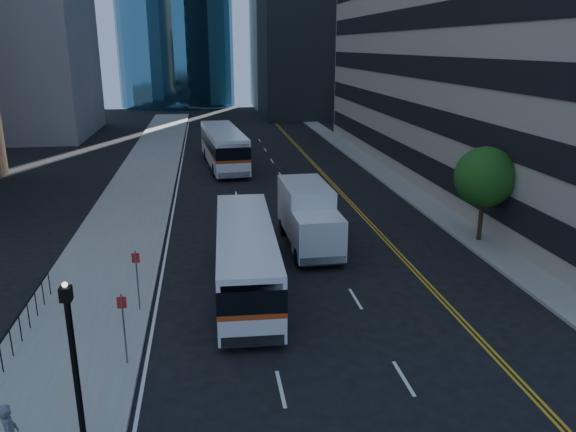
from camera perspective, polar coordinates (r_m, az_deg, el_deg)
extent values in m
plane|color=black|center=(22.34, 6.95, -10.60)|extent=(160.00, 160.00, 0.00)
cube|color=gray|center=(45.51, -14.48, 3.42)|extent=(5.00, 90.00, 0.15)
cube|color=gray|center=(47.49, 9.64, 4.28)|extent=(2.00, 90.00, 0.15)
cylinder|color=#332114|center=(32.00, 18.97, -0.41)|extent=(0.24, 0.24, 2.20)
sphere|color=#194A15|center=(31.41, 19.38, 3.77)|extent=(3.20, 3.20, 3.20)
cylinder|color=black|center=(15.73, -20.72, -14.97)|extent=(0.16, 0.16, 4.20)
cube|color=black|center=(14.70, -21.64, -7.36)|extent=(0.28, 0.28, 0.36)
cube|color=silver|center=(24.67, -4.29, -5.64)|extent=(2.75, 11.14, 1.01)
cube|color=#C13D12|center=(24.45, -4.32, -4.34)|extent=(2.78, 11.16, 0.20)
cube|color=black|center=(24.27, -4.34, -3.23)|extent=(2.78, 11.16, 0.83)
cube|color=silver|center=(24.04, -4.38, -1.68)|extent=(2.75, 11.14, 0.46)
cylinder|color=black|center=(21.80, -6.77, -9.97)|extent=(0.31, 0.93, 0.92)
cylinder|color=black|center=(21.87, -1.03, -9.75)|extent=(0.31, 0.93, 0.92)
cylinder|color=black|center=(27.54, -6.77, -4.08)|extent=(0.31, 0.93, 0.92)
cylinder|color=black|center=(27.60, -2.28, -3.93)|extent=(0.31, 0.93, 0.92)
cube|color=white|center=(50.16, -6.54, 6.09)|extent=(3.86, 12.84, 1.16)
cube|color=#C13C12|center=(50.04, -6.57, 6.86)|extent=(3.88, 12.86, 0.23)
cube|color=black|center=(49.94, -6.59, 7.52)|extent=(3.88, 12.86, 0.95)
cube|color=white|center=(49.82, -6.62, 8.41)|extent=(3.86, 12.84, 0.53)
cylinder|color=black|center=(46.42, -7.47, 4.65)|extent=(0.41, 1.08, 1.05)
cylinder|color=black|center=(46.73, -4.42, 4.83)|extent=(0.41, 1.08, 1.05)
cylinder|color=black|center=(53.41, -8.32, 6.23)|extent=(0.41, 1.08, 1.05)
cylinder|color=black|center=(53.68, -5.65, 6.38)|extent=(0.41, 1.08, 1.05)
cube|color=silver|center=(27.23, 3.13, -2.12)|extent=(2.37, 2.18, 2.03)
cube|color=black|center=(26.26, 3.58, -1.96)|extent=(2.13, 0.10, 1.07)
cube|color=silver|center=(30.22, 1.76, 0.99)|extent=(2.42, 4.69, 2.52)
cube|color=black|center=(29.67, 2.13, -2.27)|extent=(1.85, 6.43, 0.24)
cylinder|color=black|center=(27.18, 1.04, -4.24)|extent=(0.29, 0.94, 0.93)
cylinder|color=black|center=(27.61, 5.30, -3.97)|extent=(0.29, 0.94, 0.93)
cylinder|color=black|center=(31.68, -0.56, -1.12)|extent=(0.29, 0.94, 0.93)
cylinder|color=black|center=(32.05, 3.13, -0.93)|extent=(0.29, 0.94, 0.93)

